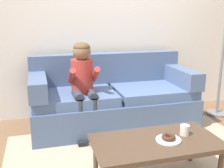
% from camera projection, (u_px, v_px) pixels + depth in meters
% --- Properties ---
extents(ground, '(10.00, 10.00, 0.00)m').
position_uv_depth(ground, '(136.00, 154.00, 2.86)').
color(ground, brown).
extents(wall_back, '(8.00, 0.10, 2.80)m').
position_uv_depth(wall_back, '(103.00, 15.00, 3.81)').
color(wall_back, silver).
rests_on(wall_back, ground).
extents(area_rug, '(2.65, 2.02, 0.01)m').
position_uv_depth(area_rug, '(145.00, 165.00, 2.62)').
color(area_rug, tan).
rests_on(area_rug, ground).
extents(couch, '(2.05, 0.90, 0.90)m').
position_uv_depth(couch, '(113.00, 100.00, 3.55)').
color(couch, slate).
rests_on(couch, ground).
extents(coffee_table, '(1.07, 0.57, 0.39)m').
position_uv_depth(coffee_table, '(156.00, 145.00, 2.29)').
color(coffee_table, '#4C3828').
rests_on(coffee_table, ground).
extents(person_child, '(0.34, 0.58, 1.10)m').
position_uv_depth(person_child, '(83.00, 80.00, 3.18)').
color(person_child, '#AD3833').
rests_on(person_child, ground).
extents(plate, '(0.21, 0.21, 0.01)m').
position_uv_depth(plate, '(168.00, 140.00, 2.28)').
color(plate, white).
rests_on(plate, coffee_table).
extents(donut, '(0.14, 0.14, 0.04)m').
position_uv_depth(donut, '(169.00, 137.00, 2.27)').
color(donut, '#422619').
rests_on(donut, plate).
extents(mug, '(0.08, 0.08, 0.09)m').
position_uv_depth(mug, '(185.00, 130.00, 2.38)').
color(mug, silver).
rests_on(mug, coffee_table).
extents(toy_controller, '(0.23, 0.09, 0.05)m').
position_uv_depth(toy_controller, '(183.00, 141.00, 3.08)').
color(toy_controller, '#339E56').
rests_on(toy_controller, ground).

